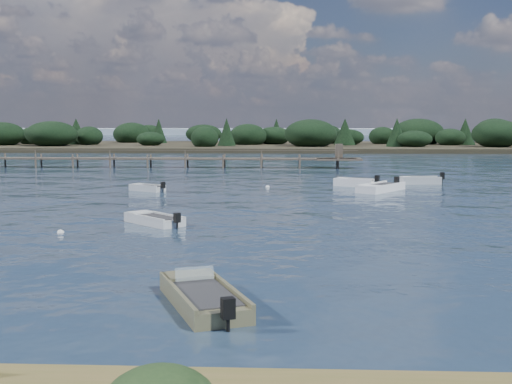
{
  "coord_description": "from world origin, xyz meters",
  "views": [
    {
      "loc": [
        -1.99,
        -24.09,
        5.21
      ],
      "look_at": [
        -3.74,
        14.0,
        1.0
      ],
      "focal_mm": 45.0,
      "sensor_mm": 36.0,
      "label": 1
    }
  ],
  "objects_px": {
    "dinghy_near_olive": "(203,300)",
    "tender_far_white": "(355,184)",
    "tender_far_grey": "(147,189)",
    "dinghy_extra_a": "(381,189)",
    "tender_far_grey_b": "(420,182)",
    "dinghy_mid_grey": "(154,221)",
    "jetty": "(112,159)"
  },
  "relations": [
    {
      "from": "jetty",
      "to": "tender_far_grey",
      "type": "bearing_deg",
      "value": -69.13
    },
    {
      "from": "dinghy_extra_a",
      "to": "dinghy_mid_grey",
      "type": "relative_size",
      "value": 1.38
    },
    {
      "from": "dinghy_near_olive",
      "to": "tender_far_white",
      "type": "height_order",
      "value": "tender_far_white"
    },
    {
      "from": "tender_far_grey_b",
      "to": "dinghy_extra_a",
      "type": "height_order",
      "value": "tender_far_grey_b"
    },
    {
      "from": "tender_far_grey",
      "to": "dinghy_mid_grey",
      "type": "xyz_separation_m",
      "value": [
        3.68,
        -15.39,
        -0.0
      ]
    },
    {
      "from": "tender_far_grey_b",
      "to": "jetty",
      "type": "height_order",
      "value": "jetty"
    },
    {
      "from": "dinghy_near_olive",
      "to": "tender_far_grey_b",
      "type": "bearing_deg",
      "value": 69.41
    },
    {
      "from": "dinghy_near_olive",
      "to": "tender_far_white",
      "type": "xyz_separation_m",
      "value": [
        7.95,
        34.06,
        0.03
      ]
    },
    {
      "from": "dinghy_mid_grey",
      "to": "jetty",
      "type": "xyz_separation_m",
      "value": [
        -13.07,
        40.02,
        0.85
      ]
    },
    {
      "from": "dinghy_extra_a",
      "to": "dinghy_near_olive",
      "type": "height_order",
      "value": "dinghy_extra_a"
    },
    {
      "from": "tender_far_grey",
      "to": "dinghy_mid_grey",
      "type": "relative_size",
      "value": 0.85
    },
    {
      "from": "tender_far_grey",
      "to": "tender_far_white",
      "type": "distance_m",
      "value": 16.55
    },
    {
      "from": "dinghy_extra_a",
      "to": "jetty",
      "type": "relative_size",
      "value": 0.08
    },
    {
      "from": "jetty",
      "to": "tender_far_grey_b",
      "type": "bearing_deg",
      "value": -30.35
    },
    {
      "from": "dinghy_extra_a",
      "to": "tender_far_grey",
      "type": "distance_m",
      "value": 17.53
    },
    {
      "from": "tender_far_grey_b",
      "to": "dinghy_near_olive",
      "type": "xyz_separation_m",
      "value": [
        -13.61,
        -36.24,
        -0.03
      ]
    },
    {
      "from": "dinghy_extra_a",
      "to": "dinghy_near_olive",
      "type": "distance_m",
      "value": 31.9
    },
    {
      "from": "tender_far_white",
      "to": "dinghy_mid_grey",
      "type": "xyz_separation_m",
      "value": [
        -12.31,
        -19.65,
        -0.04
      ]
    },
    {
      "from": "tender_far_white",
      "to": "dinghy_mid_grey",
      "type": "height_order",
      "value": "tender_far_white"
    },
    {
      "from": "dinghy_extra_a",
      "to": "tender_far_white",
      "type": "relative_size",
      "value": 1.35
    },
    {
      "from": "tender_far_grey",
      "to": "tender_far_white",
      "type": "height_order",
      "value": "tender_far_white"
    },
    {
      "from": "dinghy_mid_grey",
      "to": "tender_far_grey",
      "type": "bearing_deg",
      "value": 103.45
    },
    {
      "from": "dinghy_extra_a",
      "to": "tender_far_grey",
      "type": "xyz_separation_m",
      "value": [
        -17.52,
        -0.67,
        -0.02
      ]
    },
    {
      "from": "dinghy_near_olive",
      "to": "tender_far_white",
      "type": "relative_size",
      "value": 1.32
    },
    {
      "from": "tender_far_white",
      "to": "jetty",
      "type": "distance_m",
      "value": 32.56
    },
    {
      "from": "tender_far_grey_b",
      "to": "dinghy_near_olive",
      "type": "relative_size",
      "value": 0.78
    },
    {
      "from": "dinghy_extra_a",
      "to": "dinghy_mid_grey",
      "type": "distance_m",
      "value": 21.19
    },
    {
      "from": "dinghy_mid_grey",
      "to": "jetty",
      "type": "height_order",
      "value": "jetty"
    },
    {
      "from": "tender_far_grey_b",
      "to": "jetty",
      "type": "xyz_separation_m",
      "value": [
        -31.05,
        18.18,
        0.81
      ]
    },
    {
      "from": "tender_far_grey_b",
      "to": "dinghy_near_olive",
      "type": "distance_m",
      "value": 38.72
    },
    {
      "from": "tender_far_white",
      "to": "jetty",
      "type": "xyz_separation_m",
      "value": [
        -25.39,
        20.37,
        0.81
      ]
    },
    {
      "from": "tender_far_grey_b",
      "to": "tender_far_white",
      "type": "xyz_separation_m",
      "value": [
        -5.66,
        -2.19,
        0.0
      ]
    }
  ]
}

